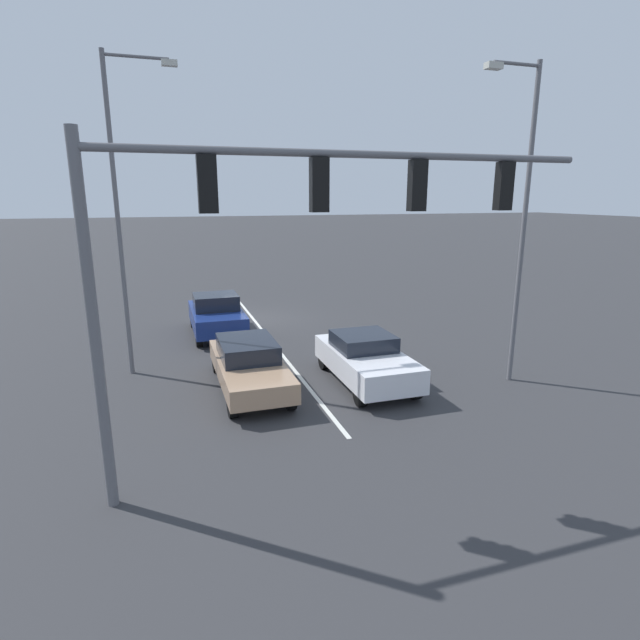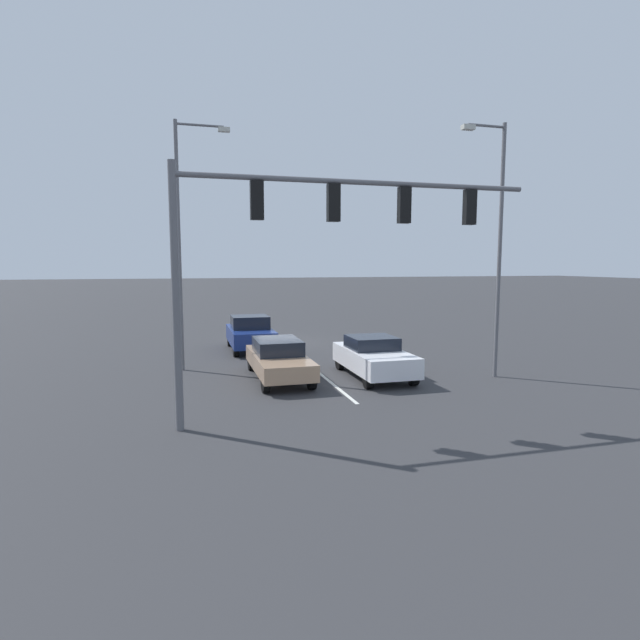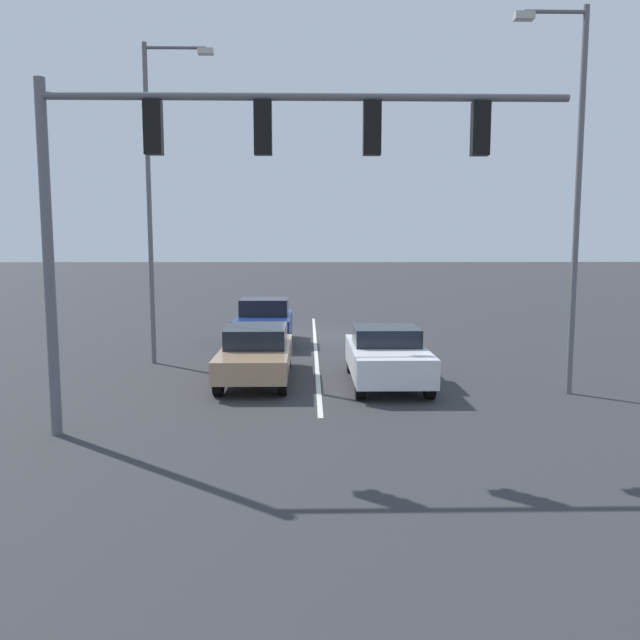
{
  "view_description": "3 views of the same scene",
  "coord_description": "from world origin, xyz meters",
  "px_view_note": "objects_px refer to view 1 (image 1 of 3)",
  "views": [
    {
      "loc": [
        3.88,
        21.7,
        5.46
      ],
      "look_at": [
        -0.3,
        8.75,
        2.07
      ],
      "focal_mm": 28.0,
      "sensor_mm": 36.0,
      "label": 1
    },
    {
      "loc": [
        4.8,
        25.36,
        4.1
      ],
      "look_at": [
        0.26,
        8.63,
        2.14
      ],
      "focal_mm": 28.0,
      "sensor_mm": 36.0,
      "label": 2
    },
    {
      "loc": [
        0.25,
        24.45,
        3.53
      ],
      "look_at": [
        -0.08,
        6.62,
        1.43
      ],
      "focal_mm": 35.0,
      "sensor_mm": 36.0,
      "label": 3
    }
  ],
  "objects_px": {
    "car_navy_midlane_second": "(217,315)",
    "traffic_signal_gantry": "(284,222)",
    "car_white_leftlane_front": "(366,359)",
    "street_lamp_left_shoulder": "(521,210)",
    "street_lamp_right_shoulder": "(123,200)",
    "car_tan_midlane_front": "(249,364)"
  },
  "relations": [
    {
      "from": "street_lamp_left_shoulder",
      "to": "car_tan_midlane_front",
      "type": "bearing_deg",
      "value": -13.25
    },
    {
      "from": "car_navy_midlane_second",
      "to": "street_lamp_right_shoulder",
      "type": "height_order",
      "value": "street_lamp_right_shoulder"
    },
    {
      "from": "street_lamp_left_shoulder",
      "to": "traffic_signal_gantry",
      "type": "bearing_deg",
      "value": 22.08
    },
    {
      "from": "car_tan_midlane_front",
      "to": "street_lamp_left_shoulder",
      "type": "xyz_separation_m",
      "value": [
        -7.52,
        1.77,
        4.32
      ]
    },
    {
      "from": "car_tan_midlane_front",
      "to": "street_lamp_right_shoulder",
      "type": "relative_size",
      "value": 0.5
    },
    {
      "from": "traffic_signal_gantry",
      "to": "street_lamp_left_shoulder",
      "type": "height_order",
      "value": "street_lamp_left_shoulder"
    },
    {
      "from": "car_white_leftlane_front",
      "to": "car_navy_midlane_second",
      "type": "relative_size",
      "value": 1.02
    },
    {
      "from": "street_lamp_left_shoulder",
      "to": "street_lamp_right_shoulder",
      "type": "bearing_deg",
      "value": -21.4
    },
    {
      "from": "car_navy_midlane_second",
      "to": "traffic_signal_gantry",
      "type": "relative_size",
      "value": 0.43
    },
    {
      "from": "car_tan_midlane_front",
      "to": "car_navy_midlane_second",
      "type": "distance_m",
      "value": 6.17
    },
    {
      "from": "car_white_leftlane_front",
      "to": "traffic_signal_gantry",
      "type": "bearing_deg",
      "value": 50.68
    },
    {
      "from": "traffic_signal_gantry",
      "to": "street_lamp_right_shoulder",
      "type": "bearing_deg",
      "value": -67.17
    },
    {
      "from": "car_tan_midlane_front",
      "to": "car_navy_midlane_second",
      "type": "bearing_deg",
      "value": -87.96
    },
    {
      "from": "car_navy_midlane_second",
      "to": "car_tan_midlane_front",
      "type": "bearing_deg",
      "value": 92.04
    },
    {
      "from": "car_tan_midlane_front",
      "to": "car_white_leftlane_front",
      "type": "height_order",
      "value": "car_white_leftlane_front"
    },
    {
      "from": "car_white_leftlane_front",
      "to": "car_navy_midlane_second",
      "type": "bearing_deg",
      "value": -61.85
    },
    {
      "from": "car_white_leftlane_front",
      "to": "car_navy_midlane_second",
      "type": "xyz_separation_m",
      "value": [
        3.62,
        -6.77,
        0.08
      ]
    },
    {
      "from": "car_white_leftlane_front",
      "to": "street_lamp_left_shoulder",
      "type": "height_order",
      "value": "street_lamp_left_shoulder"
    },
    {
      "from": "traffic_signal_gantry",
      "to": "street_lamp_left_shoulder",
      "type": "distance_m",
      "value": 8.19
    },
    {
      "from": "car_tan_midlane_front",
      "to": "car_navy_midlane_second",
      "type": "height_order",
      "value": "car_navy_midlane_second"
    },
    {
      "from": "street_lamp_right_shoulder",
      "to": "street_lamp_left_shoulder",
      "type": "relative_size",
      "value": 1.05
    },
    {
      "from": "car_tan_midlane_front",
      "to": "traffic_signal_gantry",
      "type": "height_order",
      "value": "traffic_signal_gantry"
    }
  ]
}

